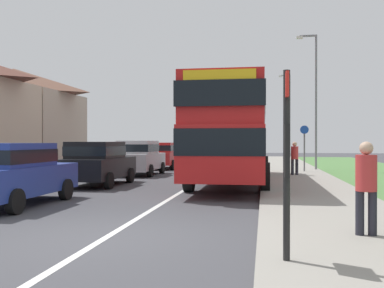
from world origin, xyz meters
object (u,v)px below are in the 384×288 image
Objects in this scene: pedestrian_walking_away at (295,157)px; bus_stop_sign at (287,151)px; double_decker_bus at (233,130)px; street_lamp_mid at (314,93)px; parked_car_blue at (11,171)px; pedestrian_at_stop at (366,184)px; street_lamp_far at (289,111)px; parked_car_silver at (139,156)px; cycle_route_sign at (304,146)px; parked_car_red at (162,154)px; parked_car_black at (97,162)px.

bus_stop_sign is at bearing -94.22° from pedestrian_walking_away.
double_decker_bus is 9.30m from street_lamp_mid.
parked_car_blue is 17.99m from street_lamp_mid.
pedestrian_at_stop is at bearing -93.56° from street_lamp_mid.
street_lamp_far reaches higher than street_lamp_mid.
pedestrian_at_stop is at bearing 52.27° from bus_stop_sign.
pedestrian_walking_away is at bearing -107.08° from street_lamp_mid.
double_decker_bus is at bearing -37.54° from parked_car_silver.
pedestrian_at_stop is at bearing -73.60° from double_decker_bus.
parked_car_blue is 15.76m from cycle_route_sign.
parked_car_red is at bearing 107.46° from bus_stop_sign.
double_decker_bus is 2.62× the size of parked_car_blue.
bus_stop_sign is at bearing -127.73° from pedestrian_at_stop.
street_lamp_mid is at bearing 72.92° from pedestrian_walking_away.
parked_car_blue is at bearing -126.64° from pedestrian_walking_away.
pedestrian_walking_away is at bearing 85.78° from bus_stop_sign.
pedestrian_walking_away reaches higher than parked_car_red.
bus_stop_sign is at bearing -67.20° from parked_car_silver.
street_lamp_far is (3.63, 27.08, 2.56)m from double_decker_bus.
double_decker_bus is at bearing 97.40° from bus_stop_sign.
pedestrian_at_stop is at bearing -67.37° from parked_car_red.
street_lamp_mid reaches higher than pedestrian_walking_away.
pedestrian_walking_away is 23.75m from street_lamp_far.
parked_car_silver is (0.10, 5.29, 0.02)m from parked_car_black.
cycle_route_sign is 3.53m from street_lamp_mid.
double_decker_bus is at bearing 106.40° from pedestrian_at_stop.
double_decker_bus reaches higher than parked_car_black.
pedestrian_at_stop is 1.00× the size of pedestrian_walking_away.
pedestrian_at_stop is (7.84, -13.60, 0.04)m from parked_car_silver.
parked_car_silver is 8.64m from cycle_route_sign.
street_lamp_mid is (9.00, -1.04, 3.50)m from parked_car_red.
parked_car_silver is at bearing 88.94° from parked_car_black.
pedestrian_walking_away is 2.77m from cycle_route_sign.
cycle_route_sign is (0.42, 16.08, 0.45)m from pedestrian_at_stop.
parked_car_red is 21.71m from bus_stop_sign.
parked_car_blue is 0.98× the size of parked_car_red.
street_lamp_far reaches higher than parked_car_black.
pedestrian_walking_away is (7.87, 10.58, 0.08)m from parked_car_blue.
street_lamp_mid is at bearing 25.56° from parked_car_silver.
parked_car_blue is 1.07× the size of parked_car_silver.
cycle_route_sign reaches higher than pedestrian_at_stop.
parked_car_blue is 0.51× the size of street_lamp_far.
pedestrian_at_stop is (7.94, -8.31, 0.06)m from parked_car_black.
bus_stop_sign is at bearing -56.96° from parked_car_black.
parked_car_blue is at bearing -127.10° from double_decker_bus.
bus_stop_sign is 38.83m from street_lamp_far.
street_lamp_far is (8.88, 34.02, 3.81)m from parked_car_blue.
bus_stop_sign is 17.95m from cycle_route_sign.
street_lamp_far is (2.13, 38.64, 3.16)m from bus_stop_sign.
pedestrian_walking_away is (7.63, -5.49, 0.08)m from parked_car_red.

